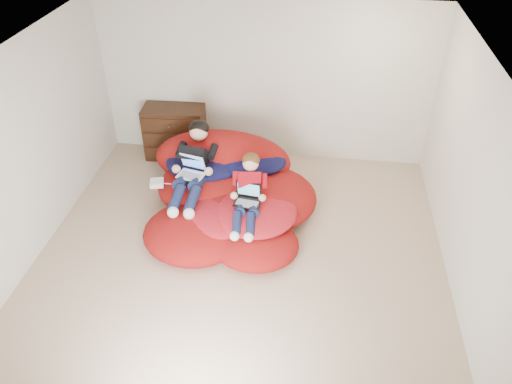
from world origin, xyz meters
name	(u,v)px	position (x,y,z in m)	size (l,w,h in m)	color
room_shell	(240,244)	(0.00, 0.00, 0.22)	(5.10, 5.10, 2.77)	tan
dresser	(175,132)	(-1.39, 2.25, 0.42)	(0.96, 0.55, 0.85)	black
beanbag_pile	(229,192)	(-0.31, 0.98, 0.27)	(2.41, 2.41, 0.92)	#9E1311
cream_pillow	(203,141)	(-0.80, 1.72, 0.62)	(0.41, 0.26, 0.26)	white
older_boy	(194,161)	(-0.78, 1.06, 0.68)	(0.42, 1.39, 0.75)	black
younger_boy	(248,190)	(0.03, 0.56, 0.63)	(0.34, 1.00, 0.72)	#AC0F19
laptop_white	(192,169)	(-0.78, 0.91, 0.65)	(0.39, 0.39, 0.24)	white
laptop_black	(248,197)	(0.03, 0.51, 0.56)	(0.35, 0.30, 0.24)	black
power_adapter	(157,183)	(-1.27, 0.85, 0.42)	(0.18, 0.18, 0.07)	white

